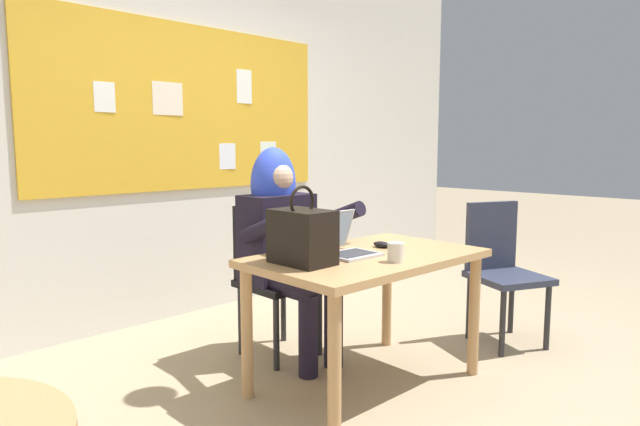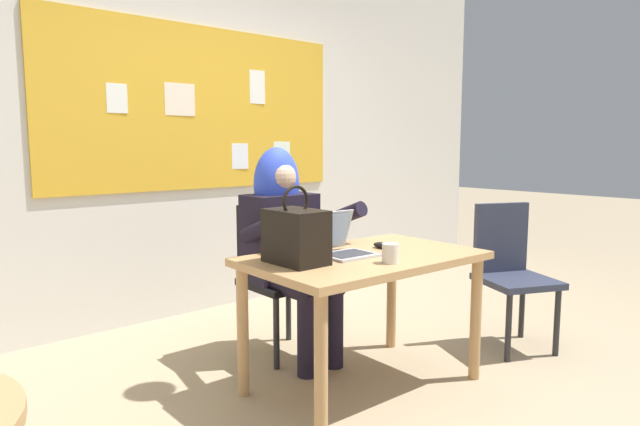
{
  "view_description": "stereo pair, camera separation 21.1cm",
  "coord_description": "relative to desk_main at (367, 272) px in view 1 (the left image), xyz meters",
  "views": [
    {
      "loc": [
        -2.27,
        -1.73,
        1.29
      ],
      "look_at": [
        -0.1,
        0.42,
        0.9
      ],
      "focal_mm": 31.08,
      "sensor_mm": 36.0,
      "label": 1
    },
    {
      "loc": [
        -2.11,
        -1.87,
        1.29
      ],
      "look_at": [
        -0.1,
        0.42,
        0.9
      ],
      "focal_mm": 31.08,
      "sensor_mm": 36.0,
      "label": 2
    }
  ],
  "objects": [
    {
      "name": "ground_plane",
      "position": [
        0.08,
        -0.09,
        -0.62
      ],
      "size": [
        24.0,
        24.0,
        0.0
      ],
      "primitive_type": "plane",
      "color": "tan"
    },
    {
      "name": "wall_back_bulletin",
      "position": [
        0.08,
        1.82,
        0.88
      ],
      "size": [
        6.67,
        2.01,
        2.97
      ],
      "color": "silver",
      "rests_on": "ground"
    },
    {
      "name": "desk_main",
      "position": [
        0.0,
        0.0,
        0.0
      ],
      "size": [
        1.24,
        0.79,
        0.71
      ],
      "rotation": [
        0.0,
        0.0,
        -0.04
      ],
      "color": "tan",
      "rests_on": "ground"
    },
    {
      "name": "chair_at_desk",
      "position": [
        -0.03,
        0.73,
        -0.1
      ],
      "size": [
        0.43,
        0.43,
        0.92
      ],
      "rotation": [
        0.0,
        0.0,
        -1.59
      ],
      "color": "black",
      "rests_on": "ground"
    },
    {
      "name": "person_costumed",
      "position": [
        -0.03,
        0.61,
        0.13
      ],
      "size": [
        0.6,
        0.61,
        1.27
      ],
      "rotation": [
        0.0,
        0.0,
        -1.59
      ],
      "color": "black",
      "rests_on": "ground"
    },
    {
      "name": "laptop",
      "position": [
        -0.09,
        0.08,
        0.15
      ],
      "size": [
        0.28,
        0.31,
        0.22
      ],
      "rotation": [
        0.0,
        0.0,
        -0.05
      ],
      "color": "#B7B7BC",
      "rests_on": "desk_main"
    },
    {
      "name": "computer_mouse",
      "position": [
        0.2,
        0.06,
        0.11
      ],
      "size": [
        0.06,
        0.11,
        0.03
      ],
      "primitive_type": "ellipsoid",
      "rotation": [
        0.0,
        0.0,
        0.03
      ],
      "color": "black",
      "rests_on": "desk_main"
    },
    {
      "name": "handbag",
      "position": [
        -0.4,
        0.07,
        0.23
      ],
      "size": [
        0.2,
        0.3,
        0.38
      ],
      "rotation": [
        0.0,
        0.0,
        0.05
      ],
      "color": "black",
      "rests_on": "desk_main"
    },
    {
      "name": "coffee_mug",
      "position": [
        -0.05,
        -0.22,
        0.14
      ],
      "size": [
        0.08,
        0.08,
        0.09
      ],
      "primitive_type": "cylinder",
      "color": "silver",
      "rests_on": "desk_main"
    },
    {
      "name": "chair_extra_corner",
      "position": [
        1.15,
        -0.18,
        -0.11
      ],
      "size": [
        0.56,
        0.56,
        0.91
      ],
      "rotation": [
        0.0,
        0.0,
        4.27
      ],
      "color": "#2D3347",
      "rests_on": "ground"
    }
  ]
}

